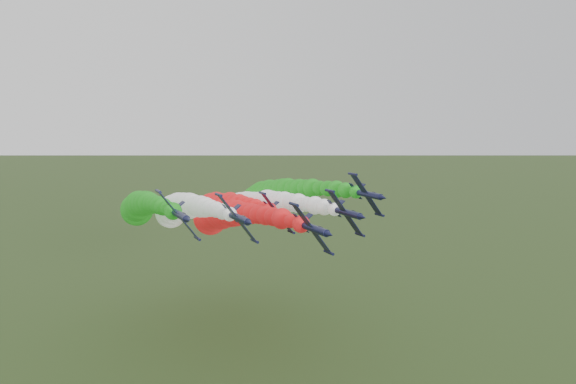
# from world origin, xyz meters

# --- Properties ---
(jet_lead) EXTENTS (15.28, 88.73, 20.38)m
(jet_lead) POSITION_xyz_m (2.72, 52.36, 34.68)
(jet_lead) COLOR #111435
(jet_lead) RESTS_ON ground
(jet_inner_left) EXTENTS (15.03, 88.48, 20.13)m
(jet_inner_left) POSITION_xyz_m (-6.75, 61.14, 35.84)
(jet_inner_left) COLOR #111435
(jet_inner_left) RESTS_ON ground
(jet_inner_right) EXTENTS (14.90, 88.35, 20.01)m
(jet_inner_right) POSITION_xyz_m (13.35, 58.92, 35.65)
(jet_inner_right) COLOR #111435
(jet_inner_right) RESTS_ON ground
(jet_outer_left) EXTENTS (14.68, 88.13, 19.78)m
(jet_outer_left) POSITION_xyz_m (-16.33, 64.37, 36.55)
(jet_outer_left) COLOR #111435
(jet_outer_left) RESTS_ON ground
(jet_outer_right) EXTENTS (14.42, 87.87, 19.52)m
(jet_outer_right) POSITION_xyz_m (22.04, 64.14, 38.05)
(jet_outer_right) COLOR #111435
(jet_outer_right) RESTS_ON ground
(jet_trail) EXTENTS (14.62, 88.07, 19.72)m
(jet_trail) POSITION_xyz_m (7.28, 75.11, 33.74)
(jet_trail) COLOR #111435
(jet_trail) RESTS_ON ground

